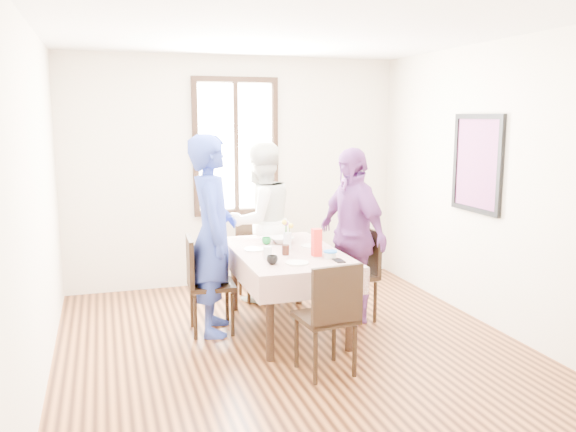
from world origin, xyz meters
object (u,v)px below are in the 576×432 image
at_px(chair_left, 211,285).
at_px(chair_near, 325,317).
at_px(dining_table, 286,290).
at_px(chair_far, 259,258).
at_px(person_far, 259,222).
at_px(person_right, 351,235).
at_px(person_left, 212,235).
at_px(chair_right, 352,275).

xyz_separation_m(chair_left, chair_near, (0.69, -1.16, 0.00)).
relative_size(dining_table, chair_far, 1.64).
bearing_deg(chair_near, dining_table, 83.77).
xyz_separation_m(person_far, person_right, (0.67, -0.96, -0.01)).
distance_m(chair_far, chair_near, 2.05).
height_order(person_left, person_right, person_left).
distance_m(chair_right, person_left, 1.45).
relative_size(person_left, person_far, 1.07).
relative_size(chair_left, person_right, 0.53).
xyz_separation_m(chair_near, person_far, (-0.00, 2.03, 0.41)).
xyz_separation_m(dining_table, chair_near, (-0.00, -1.02, 0.08)).
bearing_deg(chair_far, chair_near, 87.37).
xyz_separation_m(dining_table, chair_right, (0.69, 0.05, 0.08)).
bearing_deg(person_right, person_far, -156.42).
bearing_deg(person_far, dining_table, 68.71).
bearing_deg(chair_far, person_left, 50.04).
distance_m(chair_left, chair_far, 1.12).
height_order(dining_table, chair_far, chair_far).
bearing_deg(person_far, chair_left, 30.04).
relative_size(chair_far, person_left, 0.49).
relative_size(chair_left, person_far, 0.52).
bearing_deg(person_right, chair_far, -156.94).
distance_m(chair_right, person_far, 1.25).
distance_m(chair_far, person_right, 1.25).
bearing_deg(person_right, person_left, -105.49).
bearing_deg(chair_left, chair_near, 34.16).
relative_size(chair_right, chair_near, 1.00).
bearing_deg(chair_near, person_left, 113.87).
bearing_deg(chair_right, chair_left, 79.96).
distance_m(chair_near, person_left, 1.42).
distance_m(chair_left, person_far, 1.18).
bearing_deg(dining_table, chair_left, 168.61).
bearing_deg(person_right, dining_table, -97.60).
bearing_deg(chair_left, chair_right, 89.54).
height_order(chair_left, chair_near, same).
height_order(dining_table, chair_right, chair_right).
height_order(dining_table, chair_left, chair_left).
distance_m(dining_table, chair_far, 1.03).
relative_size(dining_table, chair_near, 1.64).
distance_m(dining_table, chair_right, 0.70).
distance_m(chair_far, person_left, 1.21).
height_order(dining_table, chair_near, chair_near).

